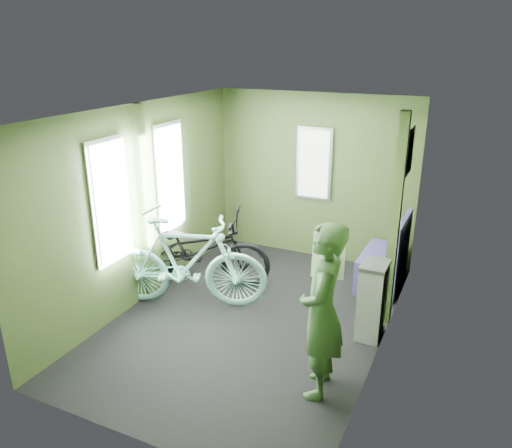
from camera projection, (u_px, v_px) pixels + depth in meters
The scene contains 6 objects.
room at pixel (250, 195), 5.13m from camera, with size 4.00×4.02×2.31m.
bicycle_black at pixel (199, 284), 6.38m from camera, with size 0.64×1.84×0.97m, color black.
bicycle_mint at pixel (188, 306), 5.85m from camera, with size 0.53×1.86×1.12m, color #93E5DE.
passenger at pixel (322, 311), 4.18m from camera, with size 0.47×0.69×1.58m.
waste_box at pixel (372, 301), 5.11m from camera, with size 0.25×0.35×0.84m, color gray.
bench_seat at pixel (384, 265), 6.26m from camera, with size 0.50×0.89×0.93m.
Camera 1 is at (2.09, -4.39, 2.92)m, focal length 35.00 mm.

